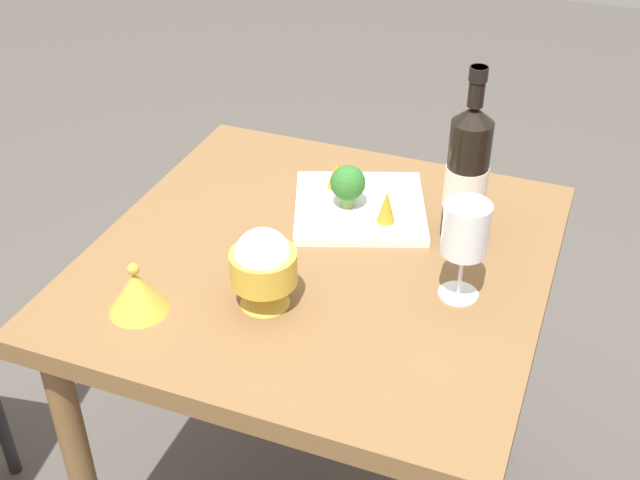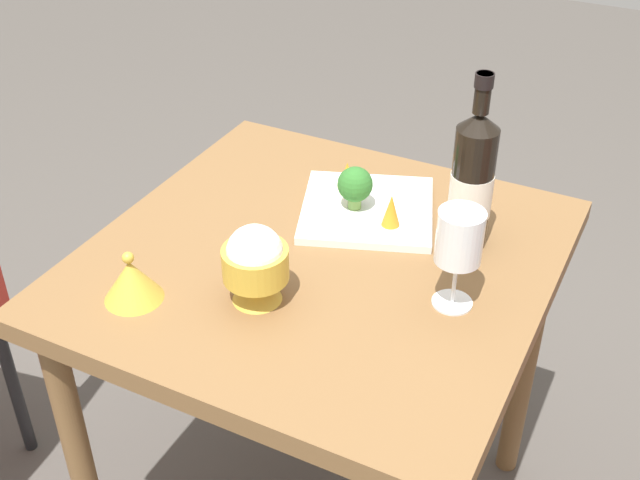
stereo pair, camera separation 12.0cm
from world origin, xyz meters
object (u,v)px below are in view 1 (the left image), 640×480
object	(u,v)px
rice_bowl	(263,267)
rice_bowl_lid	(137,291)
carrot_garnish_right	(337,174)
broccoli_floret	(350,184)
wine_glass	(466,231)
serving_plate	(360,207)
wine_bottle	(467,173)
carrot_garnish_left	(386,206)

from	to	relation	value
rice_bowl	rice_bowl_lid	bearing A→B (deg)	26.27
rice_bowl	carrot_garnish_right	world-z (taller)	rice_bowl
broccoli_floret	rice_bowl	bearing A→B (deg)	82.74
wine_glass	serving_plate	world-z (taller)	wine_glass
wine_bottle	wine_glass	xyz separation A→B (m)	(-0.04, 0.18, -0.00)
wine_glass	carrot_garnish_right	size ratio (longest dim) A/B	3.12
broccoli_floret	carrot_garnish_left	xyz separation A→B (m)	(-0.08, 0.02, -0.02)
serving_plate	broccoli_floret	bearing A→B (deg)	44.36
wine_bottle	serving_plate	xyz separation A→B (m)	(0.20, -0.01, -0.12)
rice_bowl	carrot_garnish_left	size ratio (longest dim) A/B	2.20
serving_plate	broccoli_floret	size ratio (longest dim) A/B	3.74
wine_bottle	rice_bowl	xyz separation A→B (m)	(0.26, 0.32, -0.06)
wine_glass	broccoli_floret	bearing A→B (deg)	-34.40
wine_glass	rice_bowl_lid	world-z (taller)	wine_glass
wine_glass	rice_bowl_lid	size ratio (longest dim) A/B	1.79
rice_bowl_lid	serving_plate	distance (m)	0.48
wine_bottle	carrot_garnish_right	world-z (taller)	wine_bottle
rice_bowl	carrot_garnish_right	distance (m)	0.37
rice_bowl	carrot_garnish_right	bearing A→B (deg)	-88.52
carrot_garnish_left	carrot_garnish_right	distance (m)	0.16
broccoli_floret	rice_bowl_lid	bearing A→B (deg)	60.81
rice_bowl_lid	carrot_garnish_left	distance (m)	0.49
broccoli_floret	carrot_garnish_right	size ratio (longest dim) A/B	1.50
wine_bottle	carrot_garnish_left	xyz separation A→B (m)	(0.14, 0.03, -0.08)
rice_bowl_lid	carrot_garnish_left	xyz separation A→B (m)	(-0.31, -0.38, 0.01)
carrot_garnish_left	serving_plate	bearing A→B (deg)	-31.61
broccoli_floret	carrot_garnish_left	world-z (taller)	broccoli_floret
carrot_garnish_right	rice_bowl	bearing A→B (deg)	91.48
wine_glass	rice_bowl	size ratio (longest dim) A/B	1.26
wine_bottle	serving_plate	world-z (taller)	wine_bottle
wine_bottle	carrot_garnish_right	bearing A→B (deg)	-11.63
serving_plate	carrot_garnish_right	size ratio (longest dim) A/B	5.60
wine_bottle	wine_glass	world-z (taller)	wine_bottle
carrot_garnish_right	broccoli_floret	bearing A→B (deg)	129.13
rice_bowl	carrot_garnish_left	xyz separation A→B (m)	(-0.12, -0.29, -0.03)
wine_glass	broccoli_floret	world-z (taller)	wine_glass
wine_glass	carrot_garnish_right	bearing A→B (deg)	-37.69
carrot_garnish_right	rice_bowl_lid	bearing A→B (deg)	69.23
wine_bottle	rice_bowl_lid	distance (m)	0.61
broccoli_floret	serving_plate	bearing A→B (deg)	-135.64
rice_bowl_lid	serving_plate	bearing A→B (deg)	-119.94
rice_bowl_lid	broccoli_floret	size ratio (longest dim) A/B	1.17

